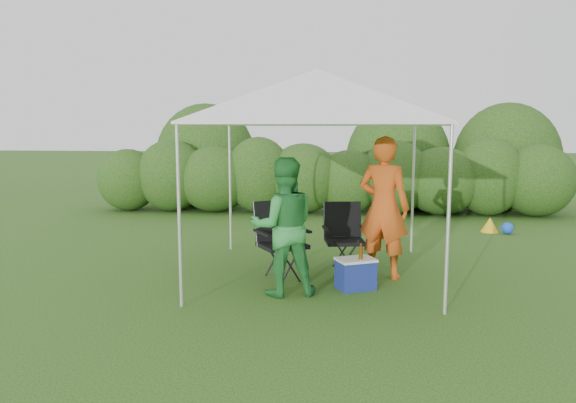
# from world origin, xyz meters

# --- Properties ---
(ground) EXTENTS (70.00, 70.00, 0.00)m
(ground) POSITION_xyz_m (0.00, 0.00, 0.00)
(ground) COLOR #355E1D
(hedge) EXTENTS (11.21, 1.53, 1.80)m
(hedge) POSITION_xyz_m (0.13, 6.00, 0.83)
(hedge) COLOR #2D521A
(hedge) RESTS_ON ground
(canopy) EXTENTS (3.10, 3.10, 2.83)m
(canopy) POSITION_xyz_m (0.00, 0.50, 2.46)
(canopy) COLOR silver
(canopy) RESTS_ON ground
(chair_right) EXTENTS (0.66, 0.61, 0.97)m
(chair_right) POSITION_xyz_m (0.38, 0.87, 0.55)
(chair_right) COLOR black
(chair_right) RESTS_ON ground
(chair_left) EXTENTS (0.82, 0.81, 1.05)m
(chair_left) POSITION_xyz_m (-0.50, 0.35, 0.59)
(chair_left) COLOR black
(chair_left) RESTS_ON ground
(man) EXTENTS (0.84, 0.71, 1.95)m
(man) POSITION_xyz_m (0.92, 0.51, 0.97)
(man) COLOR #DC5319
(man) RESTS_ON ground
(woman) EXTENTS (0.95, 0.82, 1.71)m
(woman) POSITION_xyz_m (-0.36, -0.42, 0.85)
(woman) COLOR #2D8C3C
(woman) RESTS_ON ground
(cooler) EXTENTS (0.57, 0.51, 0.40)m
(cooler) POSITION_xyz_m (0.53, -0.11, 0.20)
(cooler) COLOR navy
(cooler) RESTS_ON ground
(bottle) EXTENTS (0.05, 0.05, 0.21)m
(bottle) POSITION_xyz_m (0.59, -0.15, 0.50)
(bottle) COLOR #592D0C
(bottle) RESTS_ON cooler
(lawn_toy) EXTENTS (0.57, 0.47, 0.28)m
(lawn_toy) POSITION_xyz_m (3.33, 3.91, 0.13)
(lawn_toy) COLOR gold
(lawn_toy) RESTS_ON ground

